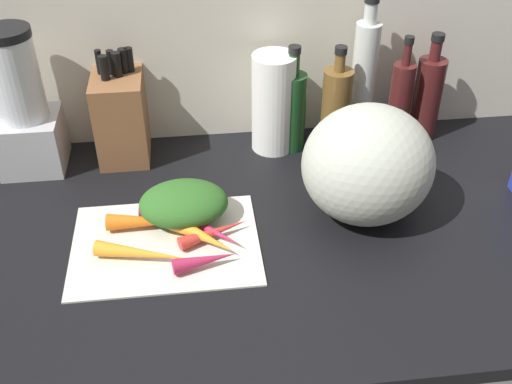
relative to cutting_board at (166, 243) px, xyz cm
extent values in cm
cube|color=black|center=(24.04, 3.80, -1.90)|extent=(170.00, 80.00, 3.00)
cube|color=beige|center=(24.04, 42.30, 29.60)|extent=(170.00, 3.00, 60.00)
cube|color=beige|center=(0.00, 0.00, 0.00)|extent=(36.37, 27.20, 0.80)
cone|color=orange|center=(-4.35, -4.55, 1.96)|extent=(18.07, 8.08, 3.12)
cone|color=orange|center=(7.07, -1.08, 2.17)|extent=(13.63, 12.92, 3.54)
cone|color=orange|center=(-2.66, 4.62, 2.12)|extent=(17.75, 4.81, 3.45)
cone|color=#B2264C|center=(2.70, 7.36, 2.02)|extent=(15.91, 5.82, 3.24)
cone|color=#B2264C|center=(7.35, -7.86, 1.92)|extent=(12.35, 5.25, 3.04)
cone|color=#B2264C|center=(8.40, 1.27, 1.82)|extent=(14.20, 13.49, 2.85)
cone|color=red|center=(9.62, 0.22, 1.75)|extent=(14.62, 7.99, 2.70)
ellipsoid|color=#2D6023|center=(3.99, 6.97, 4.20)|extent=(17.98, 13.83, 7.61)
ellipsoid|color=#B2B7A8|center=(40.64, 5.18, 11.79)|extent=(26.27, 24.63, 24.37)
cube|color=brown|center=(-9.17, 34.39, 9.68)|extent=(11.25, 15.65, 20.15)
cylinder|color=black|center=(-12.45, 36.21, 22.50)|extent=(1.44, 1.44, 5.50)
cylinder|color=black|center=(-11.14, 33.01, 22.50)|extent=(1.97, 1.97, 5.50)
cylinder|color=black|center=(-9.82, 35.67, 22.50)|extent=(1.64, 1.64, 5.50)
cylinder|color=black|center=(-8.51, 34.41, 22.50)|extent=(2.02, 2.02, 5.50)
cylinder|color=black|center=(-7.20, 36.23, 22.50)|extent=(2.05, 2.05, 5.50)
cylinder|color=black|center=(-5.89, 36.64, 22.50)|extent=(1.76, 1.76, 5.50)
cube|color=#B2B2B7|center=(-29.59, 32.02, 5.89)|extent=(13.85, 13.85, 12.59)
cylinder|color=silver|center=(-29.59, 32.02, 21.48)|extent=(10.38, 10.38, 18.59)
cylinder|color=black|center=(-29.59, 32.02, 31.67)|extent=(10.59, 10.59, 1.80)
cylinder|color=white|center=(25.94, 33.30, 11.43)|extent=(10.14, 10.14, 23.67)
cylinder|color=#19421E|center=(30.31, 32.57, 9.13)|extent=(6.34, 6.34, 19.05)
cylinder|color=#19421E|center=(30.31, 32.57, 21.27)|extent=(2.50, 2.50, 5.23)
cylinder|color=black|center=(30.31, 32.57, 24.68)|extent=(2.87, 2.87, 1.60)
cylinder|color=brown|center=(40.13, 30.39, 9.85)|extent=(6.86, 6.86, 20.51)
cylinder|color=brown|center=(40.13, 30.39, 22.16)|extent=(2.42, 2.42, 4.12)
cylinder|color=black|center=(40.13, 30.39, 25.02)|extent=(2.78, 2.78, 1.60)
cylinder|color=silver|center=(47.37, 35.23, 14.21)|extent=(5.78, 5.78, 29.21)
cylinder|color=silver|center=(47.37, 35.23, 31.18)|extent=(2.88, 2.88, 4.74)
cylinder|color=#471919|center=(55.80, 31.79, 9.83)|extent=(5.31, 5.31, 20.46)
cylinder|color=#471919|center=(55.80, 31.79, 22.62)|extent=(1.91, 1.91, 5.11)
cylinder|color=black|center=(55.80, 31.79, 25.98)|extent=(2.20, 2.20, 1.60)
cylinder|color=#471919|center=(63.32, 33.98, 9.71)|extent=(6.73, 6.73, 20.22)
cylinder|color=#471919|center=(63.32, 33.98, 22.20)|extent=(2.63, 2.63, 4.77)
cylinder|color=black|center=(63.32, 33.98, 25.38)|extent=(3.02, 3.02, 1.60)
camera|label=1|loc=(6.69, -91.64, 79.15)|focal=42.95mm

